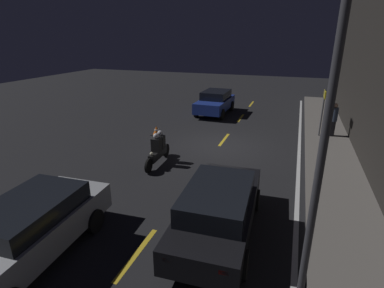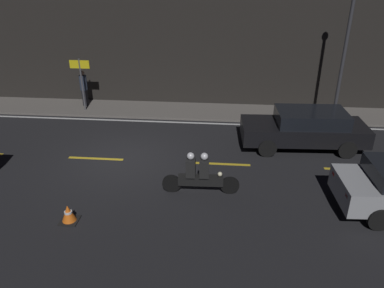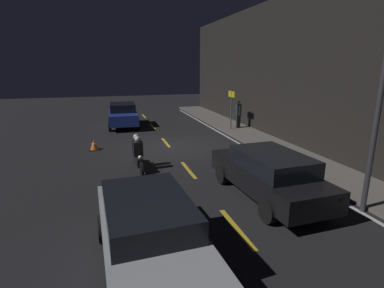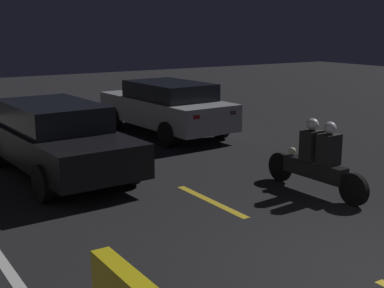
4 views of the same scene
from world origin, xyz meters
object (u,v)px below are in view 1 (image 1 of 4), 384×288
(traffic_cone_near, at_px, (156,131))
(shop_sign, at_px, (323,103))
(motorcycle, at_px, (158,149))
(street_lamp, at_px, (323,150))
(sedan_blue, at_px, (215,102))
(hatchback_silver, at_px, (27,230))
(van_black, at_px, (219,208))
(pedestrian, at_px, (333,119))

(traffic_cone_near, distance_m, shop_sign, 8.64)
(motorcycle, distance_m, street_lamp, 8.14)
(sedan_blue, bearing_deg, motorcycle, 1.35)
(hatchback_silver, bearing_deg, van_black, 118.38)
(van_black, bearing_deg, traffic_cone_near, 33.72)
(shop_sign, bearing_deg, van_black, -16.89)
(motorcycle, xyz_separation_m, traffic_cone_near, (-3.39, -1.73, -0.38))
(sedan_blue, height_order, hatchback_silver, sedan_blue)
(pedestrian, relative_size, shop_sign, 0.71)
(motorcycle, bearing_deg, sedan_blue, 178.21)
(traffic_cone_near, bearing_deg, van_black, 36.36)
(sedan_blue, bearing_deg, traffic_cone_near, -16.05)
(pedestrian, distance_m, shop_sign, 1.03)
(sedan_blue, bearing_deg, street_lamp, 22.85)
(sedan_blue, height_order, pedestrian, pedestrian)
(street_lamp, bearing_deg, sedan_blue, -158.45)
(hatchback_silver, xyz_separation_m, shop_sign, (-11.94, 6.83, 1.01))
(shop_sign, bearing_deg, hatchback_silver, -29.79)
(motorcycle, bearing_deg, traffic_cone_near, -154.83)
(sedan_blue, bearing_deg, van_black, 16.89)
(traffic_cone_near, height_order, shop_sign, shop_sign)
(shop_sign, bearing_deg, motorcycle, -47.75)
(motorcycle, distance_m, traffic_cone_near, 3.82)
(traffic_cone_near, distance_m, street_lamp, 11.75)
(van_black, xyz_separation_m, traffic_cone_near, (-7.11, -5.24, -0.54))
(sedan_blue, relative_size, van_black, 0.88)
(traffic_cone_near, relative_size, street_lamp, 0.09)
(traffic_cone_near, bearing_deg, street_lamp, 40.12)
(hatchback_silver, bearing_deg, pedestrian, 145.62)
(sedan_blue, xyz_separation_m, traffic_cone_near, (5.50, -1.72, -0.58))
(sedan_blue, distance_m, street_lamp, 15.45)
(street_lamp, bearing_deg, hatchback_silver, -82.33)
(van_black, height_order, shop_sign, shop_sign)
(pedestrian, bearing_deg, shop_sign, -73.62)
(hatchback_silver, xyz_separation_m, traffic_cone_near, (-9.50, -1.31, -0.54))
(shop_sign, bearing_deg, traffic_cone_near, -73.33)
(hatchback_silver, relative_size, motorcycle, 1.96)
(sedan_blue, height_order, motorcycle, sedan_blue)
(hatchback_silver, bearing_deg, shop_sign, 147.36)
(traffic_cone_near, bearing_deg, sedan_blue, 162.64)
(sedan_blue, relative_size, pedestrian, 2.41)
(sedan_blue, relative_size, shop_sign, 1.71)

